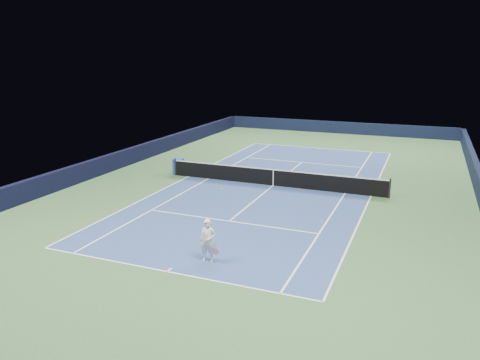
% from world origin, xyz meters
% --- Properties ---
extents(ground, '(40.00, 40.00, 0.00)m').
position_xyz_m(ground, '(0.00, 0.00, 0.00)').
color(ground, '#355C32').
rests_on(ground, ground).
extents(wall_far, '(22.00, 0.35, 1.10)m').
position_xyz_m(wall_far, '(0.00, 19.82, 0.55)').
color(wall_far, black).
rests_on(wall_far, ground).
extents(wall_left, '(0.35, 40.00, 1.10)m').
position_xyz_m(wall_left, '(-10.82, 0.00, 0.55)').
color(wall_left, black).
rests_on(wall_left, ground).
extents(court_surface, '(10.97, 23.77, 0.01)m').
position_xyz_m(court_surface, '(0.00, 0.00, 0.00)').
color(court_surface, navy).
rests_on(court_surface, ground).
extents(baseline_far, '(10.97, 0.08, 0.00)m').
position_xyz_m(baseline_far, '(0.00, 11.88, 0.01)').
color(baseline_far, white).
rests_on(baseline_far, ground).
extents(baseline_near, '(10.97, 0.08, 0.00)m').
position_xyz_m(baseline_near, '(0.00, -11.88, 0.01)').
color(baseline_near, white).
rests_on(baseline_near, ground).
extents(sideline_doubles_right, '(0.08, 23.77, 0.00)m').
position_xyz_m(sideline_doubles_right, '(5.49, 0.00, 0.01)').
color(sideline_doubles_right, white).
rests_on(sideline_doubles_right, ground).
extents(sideline_doubles_left, '(0.08, 23.77, 0.00)m').
position_xyz_m(sideline_doubles_left, '(-5.49, 0.00, 0.01)').
color(sideline_doubles_left, white).
rests_on(sideline_doubles_left, ground).
extents(sideline_singles_right, '(0.08, 23.77, 0.00)m').
position_xyz_m(sideline_singles_right, '(4.12, 0.00, 0.01)').
color(sideline_singles_right, white).
rests_on(sideline_singles_right, ground).
extents(sideline_singles_left, '(0.08, 23.77, 0.00)m').
position_xyz_m(sideline_singles_left, '(-4.12, 0.00, 0.01)').
color(sideline_singles_left, white).
rests_on(sideline_singles_left, ground).
extents(service_line_far, '(8.23, 0.08, 0.00)m').
position_xyz_m(service_line_far, '(0.00, 6.40, 0.01)').
color(service_line_far, white).
rests_on(service_line_far, ground).
extents(service_line_near, '(8.23, 0.08, 0.00)m').
position_xyz_m(service_line_near, '(0.00, -6.40, 0.01)').
color(service_line_near, white).
rests_on(service_line_near, ground).
extents(center_service_line, '(0.08, 12.80, 0.00)m').
position_xyz_m(center_service_line, '(0.00, 0.00, 0.01)').
color(center_service_line, white).
rests_on(center_service_line, ground).
extents(center_mark_far, '(0.08, 0.30, 0.00)m').
position_xyz_m(center_mark_far, '(0.00, 11.73, 0.01)').
color(center_mark_far, white).
rests_on(center_mark_far, ground).
extents(center_mark_near, '(0.08, 0.30, 0.00)m').
position_xyz_m(center_mark_near, '(0.00, -11.73, 0.01)').
color(center_mark_near, white).
rests_on(center_mark_near, ground).
extents(tennis_net, '(12.90, 0.10, 1.07)m').
position_xyz_m(tennis_net, '(0.00, 0.00, 0.50)').
color(tennis_net, black).
rests_on(tennis_net, ground).
extents(sponsor_cube, '(0.68, 0.63, 0.98)m').
position_xyz_m(sponsor_cube, '(-6.40, 0.36, 0.49)').
color(sponsor_cube, blue).
rests_on(sponsor_cube, ground).
extents(tennis_player, '(0.79, 1.29, 2.51)m').
position_xyz_m(tennis_player, '(0.95, -10.54, 0.80)').
color(tennis_player, white).
rests_on(tennis_player, ground).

